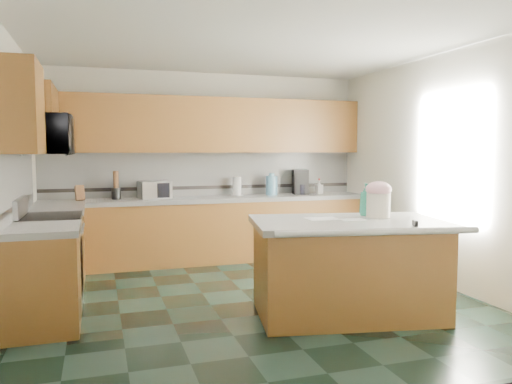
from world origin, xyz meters
name	(u,v)px	position (x,y,z in m)	size (l,w,h in m)	color
floor	(253,301)	(0.00, 0.00, 0.00)	(4.60, 4.60, 0.00)	black
ceiling	(252,39)	(0.00, 0.00, 2.70)	(4.60, 4.60, 0.00)	white
wall_back	(206,166)	(0.00, 2.32, 1.35)	(4.60, 0.04, 2.70)	silver
wall_front	(369,189)	(0.00, -2.32, 1.35)	(4.60, 0.04, 2.70)	silver
wall_left	(3,176)	(-2.32, 0.00, 1.35)	(0.04, 4.60, 2.70)	silver
wall_right	(442,170)	(2.32, 0.00, 1.35)	(0.04, 4.60, 2.70)	silver
back_base_cab	(211,231)	(0.00, 2.00, 0.43)	(4.60, 0.60, 0.86)	#4A2C0F
back_countertop	(211,199)	(0.00, 2.00, 0.89)	(4.60, 0.64, 0.06)	white
back_upper_cab	(208,125)	(0.00, 2.13, 1.94)	(4.60, 0.33, 0.78)	#4A2C0F
back_backsplash	(206,174)	(0.00, 2.29, 1.24)	(4.60, 0.02, 0.63)	silver
back_accent_band	(206,187)	(0.00, 2.28, 1.04)	(4.60, 0.01, 0.05)	black
left_base_cab_rear	(57,249)	(-2.00, 1.29, 0.43)	(0.60, 0.82, 0.86)	#4A2C0F
left_counter_rear	(55,210)	(-2.00, 1.29, 0.89)	(0.64, 0.82, 0.06)	white
left_base_cab_front	(43,282)	(-2.00, -0.24, 0.43)	(0.60, 0.72, 0.86)	#4A2C0F
left_counter_front	(41,230)	(-2.00, -0.24, 0.89)	(0.64, 0.72, 0.06)	white
left_backsplash	(17,185)	(-2.29, 0.55, 1.24)	(0.02, 2.30, 0.63)	silver
left_accent_band	(19,204)	(-2.28, 0.55, 1.04)	(0.01, 2.30, 0.05)	black
left_upper_cab_rear	(41,119)	(-2.13, 1.42, 1.94)	(0.33, 1.09, 0.78)	#4A2C0F
left_upper_cab_front	(20,108)	(-2.13, -0.24, 1.94)	(0.33, 0.72, 0.78)	#4A2C0F
range_body	(51,263)	(-2.00, 0.50, 0.44)	(0.60, 0.76, 0.88)	#B7B7BC
range_oven_door	(81,264)	(-1.71, 0.50, 0.40)	(0.02, 0.68, 0.55)	black
range_cooktop	(49,218)	(-2.00, 0.50, 0.90)	(0.62, 0.78, 0.04)	black
range_handle	(83,228)	(-1.68, 0.50, 0.78)	(0.02, 0.02, 0.66)	#B7B7BC
range_backguard	(20,207)	(-2.26, 0.50, 1.02)	(0.06, 0.76, 0.18)	#B7B7BC
microwave	(46,135)	(-2.00, 0.50, 1.73)	(0.73, 0.50, 0.41)	#B7B7BC
island_base	(348,271)	(0.74, -0.69, 0.43)	(1.69, 0.97, 0.86)	#4A2C0F
island_top	(348,223)	(0.74, -0.69, 0.89)	(1.79, 1.07, 0.06)	white
island_bullnose	(378,232)	(0.74, -1.23, 0.89)	(0.06, 0.06, 1.79)	white
treat_jar	(378,205)	(1.11, -0.61, 1.04)	(0.23, 0.23, 0.24)	beige
treat_jar_lid	(379,189)	(1.11, -0.61, 1.20)	(0.25, 0.25, 0.16)	#E4A0AF
treat_jar_knob	(379,184)	(1.11, -0.61, 1.25)	(0.03, 0.03, 0.08)	tan
treat_jar_knob_end_l	(375,184)	(1.07, -0.61, 1.25)	(0.04, 0.04, 0.04)	tan
treat_jar_knob_end_r	(382,184)	(1.15, -0.61, 1.25)	(0.04, 0.04, 0.04)	tan
soap_bottle_island	(366,200)	(1.07, -0.45, 1.08)	(0.13, 0.13, 0.33)	#2B8F74
paper_sheet_a	(353,220)	(0.79, -0.69, 0.92)	(0.24, 0.18, 0.00)	white
paper_sheet_b	(322,219)	(0.54, -0.54, 0.92)	(0.30, 0.23, 0.00)	white
clamp_body	(415,225)	(1.12, -1.21, 0.93)	(0.03, 0.09, 0.08)	black
clamp_handle	(419,228)	(1.12, -1.26, 0.91)	(0.01, 0.01, 0.06)	black
knife_block	(80,193)	(-1.75, 2.05, 1.02)	(0.11, 0.09, 0.20)	#472814
utensil_crock	(116,194)	(-1.29, 2.08, 1.00)	(0.12, 0.12, 0.16)	black
utensil_bundle	(116,179)	(-1.29, 2.08, 1.19)	(0.07, 0.07, 0.23)	#472814
toaster_oven	(155,190)	(-0.78, 2.05, 1.04)	(0.41, 0.28, 0.24)	#B7B7BC
toaster_oven_door	(156,190)	(-0.78, 1.92, 1.04)	(0.37, 0.01, 0.20)	black
paper_towel	(237,186)	(0.42, 2.10, 1.06)	(0.12, 0.12, 0.27)	white
paper_towel_base	(237,195)	(0.42, 2.10, 0.93)	(0.18, 0.18, 0.01)	#B7B7BC
water_jug	(272,186)	(0.94, 2.06, 1.06)	(0.17, 0.17, 0.28)	#5C97BB
water_jug_neck	(272,175)	(0.94, 2.06, 1.22)	(0.08, 0.08, 0.04)	#5C97BB
coffee_maker	(300,182)	(1.41, 2.08, 1.11)	(0.22, 0.24, 0.37)	black
coffee_carafe	(302,189)	(1.41, 2.03, 1.00)	(0.15, 0.15, 0.15)	black
soap_bottle_back	(319,187)	(1.70, 2.05, 1.02)	(0.09, 0.09, 0.21)	white
soap_back_cap	(319,179)	(1.70, 2.05, 1.14)	(0.02, 0.02, 0.03)	red
window_light_proxy	(451,158)	(2.29, -0.20, 1.50)	(0.02, 1.40, 1.10)	white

